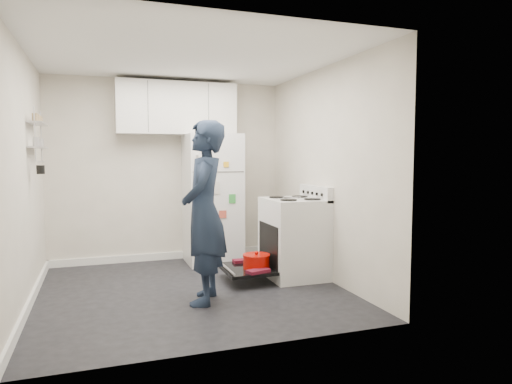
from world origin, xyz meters
name	(u,v)px	position (x,y,z in m)	size (l,w,h in m)	color
room	(188,180)	(-0.03, 0.03, 1.21)	(3.21, 3.21, 2.51)	black
electric_range	(293,239)	(1.26, 0.15, 0.47)	(0.66, 0.76, 1.10)	silver
open_oven_door	(251,265)	(0.72, 0.12, 0.20)	(0.55, 0.72, 0.24)	black
refrigerator	(212,198)	(0.54, 1.25, 0.88)	(0.72, 0.74, 1.82)	silver
upper_cabinets	(177,109)	(0.10, 1.43, 2.10)	(1.60, 0.33, 0.70)	silver
wall_shelf_rack	(38,135)	(-1.52, 0.49, 1.68)	(0.14, 0.60, 0.61)	#B2B2B7
person	(204,212)	(0.05, -0.42, 0.91)	(0.66, 0.43, 1.81)	#192337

